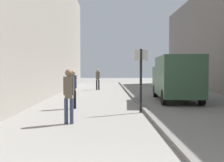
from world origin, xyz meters
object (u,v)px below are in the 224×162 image
object	(u,v)px
pedestrian_mid_block	(73,86)
delivery_van	(176,77)
pedestrian_main_foreground	(98,78)
street_sign_post	(141,75)
pedestrian_far_crossing	(69,93)

from	to	relation	value
pedestrian_mid_block	delivery_van	world-z (taller)	delivery_van
pedestrian_main_foreground	street_sign_post	distance (m)	12.10
pedestrian_main_foreground	pedestrian_far_crossing	xyz separation A→B (m)	(-0.41, -13.99, -0.02)
pedestrian_main_foreground	pedestrian_mid_block	distance (m)	10.75
pedestrian_main_foreground	pedestrian_far_crossing	size ratio (longest dim) A/B	1.02
pedestrian_mid_block	street_sign_post	xyz separation A→B (m)	(2.92, -1.16, 0.54)
delivery_van	pedestrian_mid_block	bearing A→B (deg)	-148.21
delivery_van	street_sign_post	xyz separation A→B (m)	(-2.50, -4.00, 0.21)
pedestrian_far_crossing	delivery_van	world-z (taller)	delivery_van
pedestrian_main_foreground	delivery_van	size ratio (longest dim) A/B	0.33
pedestrian_main_foreground	pedestrian_mid_block	world-z (taller)	pedestrian_main_foreground
pedestrian_mid_block	street_sign_post	world-z (taller)	street_sign_post
pedestrian_far_crossing	street_sign_post	world-z (taller)	street_sign_post
pedestrian_far_crossing	delivery_van	distance (m)	7.96
delivery_van	pedestrian_far_crossing	bearing A→B (deg)	-125.80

